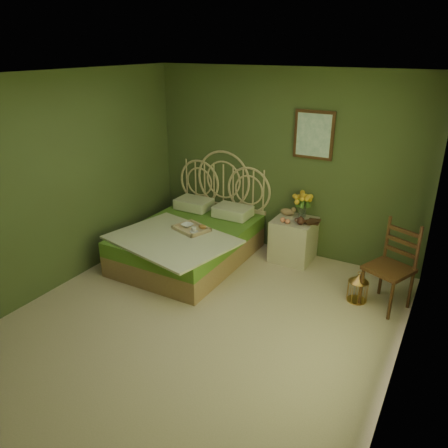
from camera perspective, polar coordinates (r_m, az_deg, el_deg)
The scene contains 14 objects.
floor at distance 4.96m, azimuth -3.21°, elevation -12.81°, with size 4.50×4.50×0.00m, color #CCB093.
ceiling at distance 4.06m, azimuth -4.03°, elevation 18.70°, with size 4.50×4.50×0.00m, color silver.
wall_back at distance 6.26m, azimuth 7.74°, elevation 7.80°, with size 4.00×4.00×0.00m, color #45572D.
wall_left at distance 5.64m, azimuth -21.00°, elevation 4.85°, with size 4.50×4.50×0.00m, color #45572D.
wall_right at distance 3.74m, azimuth 23.24°, elevation -4.22°, with size 4.50×4.50×0.00m, color #45572D.
wall_art at distance 6.00m, azimuth 11.65°, elevation 11.33°, with size 0.54×0.04×0.64m.
bed at distance 6.21m, azimuth -4.37°, elevation -1.96°, with size 1.75×2.21×1.37m.
nightstand at distance 6.23m, azimuth 9.16°, elevation -1.47°, with size 0.55×0.55×1.04m.
chair at distance 5.38m, azimuth 21.01°, elevation -4.37°, with size 0.60×0.60×1.03m.
birdcage at distance 5.49m, azimuth 17.07°, elevation -8.00°, with size 0.23×0.23×0.35m.
book_lower at distance 6.09m, azimuth 10.87°, elevation 0.40°, with size 0.17×0.22×0.02m, color #381E0F.
book_upper at distance 6.08m, azimuth 10.88°, elevation 0.56°, with size 0.15×0.21×0.02m, color #472819.
cereal_bowl at distance 6.04m, azimuth -4.82°, elevation -0.16°, with size 0.16×0.16×0.04m, color white.
coffee_cup at distance 5.85m, azimuth -3.96°, elevation -0.72°, with size 0.08×0.08×0.07m, color white.
Camera 1 is at (2.22, -3.39, 2.86)m, focal length 35.00 mm.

